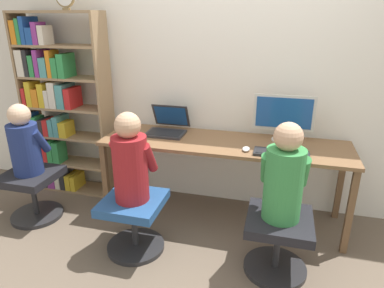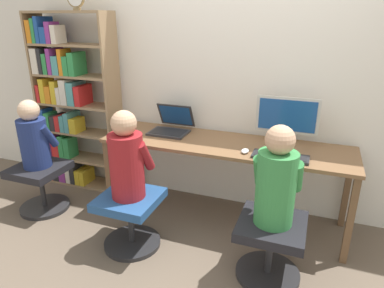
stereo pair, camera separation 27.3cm
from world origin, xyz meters
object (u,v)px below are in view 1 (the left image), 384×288
at_px(keyboard, 281,153).
at_px(office_chair_left, 278,238).
at_px(person_at_monitor, 284,176).
at_px(person_at_laptop, 130,161).
at_px(person_near_shelf, 25,143).
at_px(bookshelf, 56,108).
at_px(desktop_monitor, 283,116).
at_px(office_chair_side, 33,190).
at_px(laptop, 167,127).
at_px(office_chair_right, 134,218).

xyz_separation_m(keyboard, office_chair_left, (0.03, -0.45, -0.49)).
relative_size(person_at_monitor, person_at_laptop, 1.01).
xyz_separation_m(person_at_monitor, person_near_shelf, (-2.23, 0.17, -0.03)).
relative_size(bookshelf, person_near_shelf, 2.88).
bearing_deg(person_near_shelf, keyboard, 7.06).
height_order(desktop_monitor, office_chair_side, desktop_monitor).
relative_size(keyboard, person_near_shelf, 0.68).
relative_size(person_at_laptop, person_near_shelf, 1.09).
xyz_separation_m(desktop_monitor, office_chair_side, (-2.19, -0.61, -0.70)).
bearing_deg(keyboard, laptop, 164.65).
height_order(office_chair_right, bookshelf, bookshelf).
relative_size(laptop, bookshelf, 0.20).
bearing_deg(office_chair_left, office_chair_right, -178.48).
xyz_separation_m(person_at_monitor, office_chair_side, (-2.23, 0.16, -0.50)).
distance_m(office_chair_left, office_chair_right, 1.12).
distance_m(person_at_laptop, bookshelf, 1.42).
bearing_deg(person_near_shelf, office_chair_left, -4.47).
relative_size(office_chair_right, person_near_shelf, 0.73).
height_order(desktop_monitor, person_at_laptop, desktop_monitor).
distance_m(desktop_monitor, person_at_laptop, 1.37).
bearing_deg(person_near_shelf, person_at_monitor, -4.35).
xyz_separation_m(office_chair_right, person_at_monitor, (1.12, 0.03, 0.50)).
xyz_separation_m(keyboard, office_chair_side, (-2.20, -0.28, -0.49)).
bearing_deg(keyboard, bookshelf, 172.19).
xyz_separation_m(laptop, person_at_monitor, (1.09, -0.73, -0.03)).
relative_size(office_chair_left, office_chair_right, 1.00).
bearing_deg(laptop, person_near_shelf, -153.69).
relative_size(person_at_monitor, person_near_shelf, 1.10).
relative_size(laptop, person_near_shelf, 0.58).
distance_m(office_chair_right, office_chair_side, 1.12).
bearing_deg(person_near_shelf, person_at_laptop, -10.20).
height_order(person_at_monitor, person_at_laptop, person_at_monitor).
relative_size(office_chair_right, bookshelf, 0.25).
bearing_deg(office_chair_right, office_chair_side, 169.77).
bearing_deg(person_at_monitor, desktop_monitor, 92.52).
bearing_deg(office_chair_side, person_at_laptop, -9.98).
bearing_deg(person_at_monitor, person_at_laptop, -178.48).
relative_size(laptop, office_chair_side, 0.80).
relative_size(keyboard, bookshelf, 0.23).
relative_size(office_chair_right, person_at_monitor, 0.67).
bearing_deg(office_chair_side, keyboard, 7.18).
bearing_deg(office_chair_right, desktop_monitor, 36.87).
bearing_deg(keyboard, desktop_monitor, 91.13).
distance_m(laptop, person_near_shelf, 1.27).
bearing_deg(person_at_laptop, person_near_shelf, 169.80).
relative_size(office_chair_right, office_chair_side, 1.00).
relative_size(person_at_laptop, bookshelf, 0.38).
bearing_deg(bookshelf, office_chair_left, -18.28).
height_order(person_at_monitor, person_near_shelf, person_at_monitor).
xyz_separation_m(desktop_monitor, person_at_monitor, (0.03, -0.78, -0.21)).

